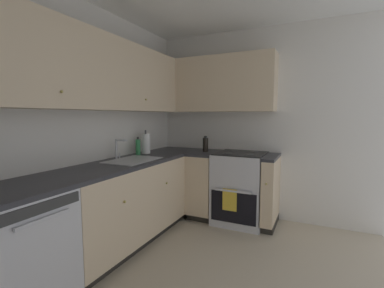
{
  "coord_description": "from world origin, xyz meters",
  "views": [
    {
      "loc": [
        -1.71,
        -0.7,
        1.37
      ],
      "look_at": [
        0.96,
        0.57,
        1.05
      ],
      "focal_mm": 25.0,
      "sensor_mm": 36.0,
      "label": 1
    }
  ],
  "objects": [
    {
      "name": "wall_back",
      "position": [
        0.0,
        1.45,
        1.25
      ],
      "size": [
        3.83,
        0.05,
        2.49
      ],
      "primitive_type": "cube",
      "color": "silver",
      "rests_on": "ground_plane"
    },
    {
      "name": "countertop_back",
      "position": [
        0.44,
        1.12,
        0.87
      ],
      "size": [
        2.84,
        0.6,
        0.03
      ],
      "primitive_type": "cube",
      "color": "#2D2D33",
      "rests_on": "lower_cabinets_back"
    },
    {
      "name": "dishwasher",
      "position": [
        -0.67,
        1.12,
        0.43
      ],
      "size": [
        0.6,
        0.63,
        0.85
      ],
      "color": "silver",
      "rests_on": "ground_plane"
    },
    {
      "name": "upper_cabinets_right",
      "position": [
        1.7,
        0.61,
        1.78
      ],
      "size": [
        0.32,
        1.63,
        0.72
      ],
      "color": "beige"
    },
    {
      "name": "countertop_right",
      "position": [
        1.56,
        0.39,
        0.87
      ],
      "size": [
        0.6,
        1.1,
        0.03
      ],
      "color": "#2D2D33",
      "rests_on": "lower_cabinets_right"
    },
    {
      "name": "upper_cabinets_back",
      "position": [
        0.28,
        1.26,
        1.78
      ],
      "size": [
        2.52,
        0.34,
        0.72
      ],
      "color": "beige"
    },
    {
      "name": "lower_cabinets_back",
      "position": [
        0.45,
        1.13,
        0.43
      ],
      "size": [
        1.63,
        0.62,
        0.85
      ],
      "color": "beige",
      "rests_on": "ground_plane"
    },
    {
      "name": "sink",
      "position": [
        0.58,
        1.09,
        0.85
      ],
      "size": [
        0.58,
        0.4,
        0.1
      ],
      "color": "#B7B7BC",
      "rests_on": "countertop_back"
    },
    {
      "name": "oven_range",
      "position": [
        1.58,
        0.17,
        0.45
      ],
      "size": [
        0.68,
        0.62,
        1.04
      ],
      "color": "silver",
      "rests_on": "ground_plane"
    },
    {
      "name": "lower_cabinets_right",
      "position": [
        1.57,
        0.39,
        0.43
      ],
      "size": [
        0.62,
        1.1,
        0.85
      ],
      "color": "beige",
      "rests_on": "ground_plane"
    },
    {
      "name": "wall_right",
      "position": [
        1.89,
        0.0,
        1.25
      ],
      "size": [
        0.05,
        2.95,
        2.49
      ],
      "primitive_type": "cube",
      "color": "silver",
      "rests_on": "ground_plane"
    },
    {
      "name": "paper_towel_roll",
      "position": [
        1.09,
        1.28,
        1.01
      ],
      "size": [
        0.11,
        0.11,
        0.31
      ],
      "color": "white",
      "rests_on": "countertop_back"
    },
    {
      "name": "faucet",
      "position": [
        0.59,
        1.3,
        1.02
      ],
      "size": [
        0.07,
        0.16,
        0.22
      ],
      "color": "silver",
      "rests_on": "countertop_back"
    },
    {
      "name": "oil_bottle",
      "position": [
        1.56,
        0.66,
        0.98
      ],
      "size": [
        0.07,
        0.07,
        0.21
      ],
      "color": "black",
      "rests_on": "countertop_right"
    },
    {
      "name": "soap_bottle",
      "position": [
        0.95,
        1.3,
        0.98
      ],
      "size": [
        0.06,
        0.06,
        0.22
      ],
      "color": "#338C4C",
      "rests_on": "countertop_back"
    }
  ]
}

